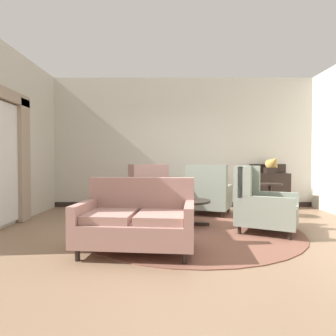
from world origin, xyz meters
The scene contains 15 objects.
ground centered at (0.00, 0.00, 0.00)m, with size 9.07×9.07×0.00m, color #896B51.
wall_back centered at (0.00, 2.70, 1.60)m, with size 6.64×0.08×3.21m, color beige.
wall_left centered at (-3.24, 0.81, 1.60)m, with size 0.08×3.77×3.21m, color beige.
baseboard_back centered at (0.00, 2.64, 0.06)m, with size 6.48×0.03×0.12m, color black.
area_rug centered at (0.00, 0.30, 0.01)m, with size 3.57×3.57×0.01m, color brown.
window_with_curtains centered at (-3.14, 0.21, 1.27)m, with size 0.12×1.85×2.37m.
coffee_table centered at (-0.01, 0.56, 0.36)m, with size 0.77×0.77×0.46m.
porcelain_vase centered at (-0.07, 0.58, 0.59)m, with size 0.16×0.16×0.32m.
settee centered at (-0.77, -0.84, 0.39)m, with size 1.51×0.99×0.92m.
armchair_foreground_right centered at (-0.88, 1.45, 0.45)m, with size 1.14×1.15×1.08m.
armchair_near_window centered at (0.49, 1.60, 0.44)m, with size 1.10×1.13×1.07m.
armchair_beside_settee centered at (1.13, 0.16, 0.44)m, with size 1.18×1.16×1.06m.
side_table centered at (1.71, 1.39, 0.41)m, with size 0.49×0.49×0.69m.
sideboard centered at (2.07, 2.40, 0.49)m, with size 0.89×0.35×1.07m.
gramophone centered at (2.11, 2.31, 1.09)m, with size 0.38×0.46×0.49m.
Camera 1 is at (-0.38, -4.43, 1.15)m, focal length 30.45 mm.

